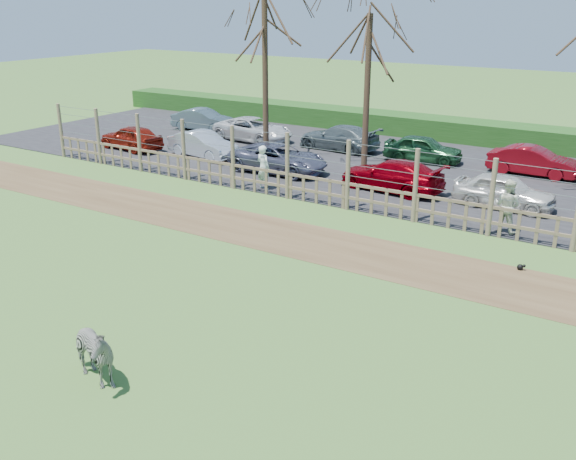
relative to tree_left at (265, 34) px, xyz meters
The scene contains 21 objects.
ground 15.17m from the tree_left, 62.53° to the right, with size 120.00×120.00×0.00m, color #61953D.
dirt_strip 11.74m from the tree_left, 50.91° to the right, with size 34.00×2.80×0.01m, color brown.
asphalt 8.81m from the tree_left, 17.10° to the left, with size 44.00×13.00×0.04m, color #232326.
hedge 12.20m from the tree_left, 54.16° to the left, with size 46.00×2.00×1.10m, color #1E4716.
fence 9.25m from the tree_left, 34.70° to the right, with size 30.16×0.16×2.50m.
tree_left is the anchor object (origin of this frame).
tree_mid 4.67m from the tree_left, 12.53° to the left, with size 4.80×4.80×6.83m.
zebra 19.03m from the tree_left, 66.58° to the right, with size 0.70×1.53×1.29m, color gray.
visitor_a 6.72m from the tree_left, 57.17° to the right, with size 0.63×0.41×1.72m, color silver.
visitor_b 13.37m from the tree_left, 18.40° to the right, with size 0.84×0.65×1.72m, color beige.
crow 15.70m from the tree_left, 27.38° to the right, with size 0.23×0.17×0.19m.
car_0 8.62m from the tree_left, 165.69° to the right, with size 1.42×3.52×1.20m, color maroon.
car_1 5.81m from the tree_left, 157.47° to the right, with size 1.27×3.64×1.20m, color silver.
car_2 5.48m from the tree_left, 42.75° to the right, with size 1.99×4.32×1.20m, color #52546A.
car_3 8.64m from the tree_left, 12.52° to the right, with size 1.68×4.13×1.20m, color #89000B.
car_4 12.29m from the tree_left, ahead, with size 1.42×3.52×1.20m, color silver.
car_7 9.33m from the tree_left, 150.52° to the left, with size 1.27×3.64×1.20m, color slate.
car_8 6.55m from the tree_left, 133.17° to the left, with size 1.99×4.32×1.20m, color silver.
car_9 6.45m from the tree_left, 63.67° to the left, with size 1.68×4.13×1.20m, color slate.
car_10 8.72m from the tree_left, 29.46° to the left, with size 1.42×3.52×1.20m, color #204F2A.
car_11 12.64m from the tree_left, 18.70° to the left, with size 1.27×3.64×1.20m, color maroon.
Camera 1 is at (9.80, -11.44, 7.08)m, focal length 40.00 mm.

